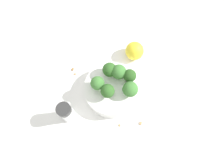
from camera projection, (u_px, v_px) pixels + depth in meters
ground_plane at (112, 92)px, 0.64m from camera, size 3.00×3.00×0.00m
bowl at (112, 90)px, 0.62m from camera, size 0.16×0.16×0.04m
broccoli_floret_0 at (108, 70)px, 0.59m from camera, size 0.04×0.04×0.05m
broccoli_floret_1 at (119, 72)px, 0.58m from camera, size 0.04×0.04×0.05m
broccoli_floret_2 at (108, 91)px, 0.56m from camera, size 0.04×0.04×0.05m
broccoli_floret_3 at (130, 89)px, 0.57m from camera, size 0.04×0.04×0.05m
broccoli_floret_4 at (97, 83)px, 0.57m from camera, size 0.04×0.04×0.05m
broccoli_floret_5 at (130, 76)px, 0.58m from camera, size 0.04×0.04×0.05m
pepper_shaker at (66, 113)px, 0.57m from camera, size 0.04×0.04×0.08m
lemon_wedge at (135, 51)px, 0.66m from camera, size 0.06×0.06×0.06m
almond_crumb_0 at (141, 123)px, 0.60m from camera, size 0.01×0.01×0.01m
almond_crumb_1 at (120, 125)px, 0.60m from camera, size 0.00×0.01×0.01m
almond_crumb_2 at (73, 69)px, 0.66m from camera, size 0.01×0.01×0.01m
almond_crumb_3 at (75, 74)px, 0.66m from camera, size 0.01×0.01×0.01m
almond_crumb_4 at (70, 114)px, 0.61m from camera, size 0.01×0.01×0.01m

